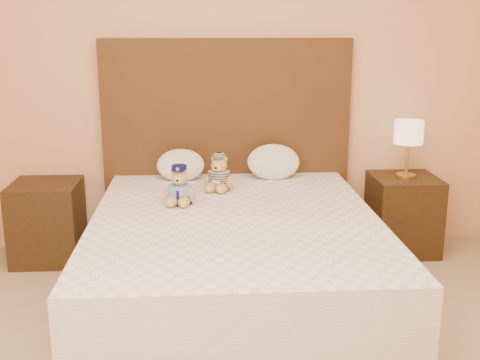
# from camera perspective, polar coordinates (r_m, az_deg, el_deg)

# --- Properties ---
(bed) EXTENTS (1.60, 2.00, 0.55)m
(bed) POSITION_cam_1_polar(r_m,az_deg,el_deg) (3.48, -0.45, -7.74)
(bed) COLOR white
(bed) RESTS_ON ground
(headboard) EXTENTS (1.75, 0.08, 1.50)m
(headboard) POSITION_cam_1_polar(r_m,az_deg,el_deg) (4.31, -1.26, 3.29)
(headboard) COLOR #482A15
(headboard) RESTS_ON ground
(nightstand_left) EXTENTS (0.45, 0.45, 0.55)m
(nightstand_left) POSITION_cam_1_polar(r_m,az_deg,el_deg) (4.35, -17.79, -3.77)
(nightstand_left) COLOR #352311
(nightstand_left) RESTS_ON ground
(nightstand_right) EXTENTS (0.45, 0.45, 0.55)m
(nightstand_right) POSITION_cam_1_polar(r_m,az_deg,el_deg) (4.46, 15.19, -3.14)
(nightstand_right) COLOR #352311
(nightstand_right) RESTS_ON ground
(lamp) EXTENTS (0.20, 0.20, 0.40)m
(lamp) POSITION_cam_1_polar(r_m,az_deg,el_deg) (4.32, 15.69, 4.12)
(lamp) COLOR gold
(lamp) RESTS_ON nightstand_right
(teddy_police) EXTENTS (0.24, 0.23, 0.24)m
(teddy_police) POSITION_cam_1_polar(r_m,az_deg,el_deg) (3.59, -5.74, -0.47)
(teddy_police) COLOR #AE7D44
(teddy_police) RESTS_ON bed
(teddy_prisoner) EXTENTS (0.26, 0.26, 0.23)m
(teddy_prisoner) POSITION_cam_1_polar(r_m,az_deg,el_deg) (3.86, -1.99, 0.68)
(teddy_prisoner) COLOR #AE7D44
(teddy_prisoner) RESTS_ON bed
(pillow_left) EXTENTS (0.32, 0.21, 0.23)m
(pillow_left) POSITION_cam_1_polar(r_m,az_deg,el_deg) (4.15, -5.65, 1.57)
(pillow_left) COLOR white
(pillow_left) RESTS_ON bed
(pillow_right) EXTENTS (0.36, 0.24, 0.26)m
(pillow_right) POSITION_cam_1_polar(r_m,az_deg,el_deg) (4.17, 3.20, 1.89)
(pillow_right) COLOR white
(pillow_right) RESTS_ON bed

